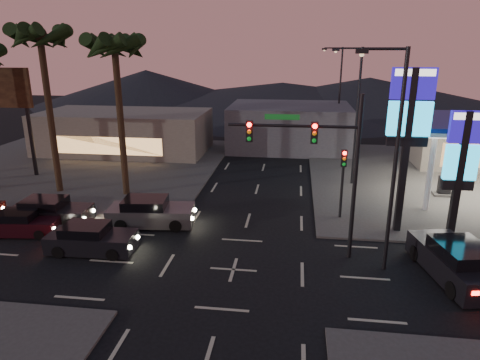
# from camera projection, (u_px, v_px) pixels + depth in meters

# --- Properties ---
(ground) EXTENTS (140.00, 140.00, 0.00)m
(ground) POSITION_uv_depth(u_px,v_px,m) (233.00, 270.00, 20.01)
(ground) COLOR black
(ground) RESTS_ON ground
(corner_lot_ne) EXTENTS (24.00, 24.00, 0.12)m
(corner_lot_ne) POSITION_uv_depth(u_px,v_px,m) (467.00, 181.00, 33.15)
(corner_lot_ne) COLOR #47443F
(corner_lot_ne) RESTS_ON ground
(corner_lot_nw) EXTENTS (24.00, 24.00, 0.12)m
(corner_lot_nw) POSITION_uv_depth(u_px,v_px,m) (78.00, 166.00, 37.14)
(corner_lot_nw) COLOR #47443F
(corner_lot_nw) RESTS_ON ground
(convenience_store) EXTENTS (10.00, 6.00, 4.00)m
(convenience_store) POSITION_uv_depth(u_px,v_px,m) (473.00, 143.00, 37.06)
(convenience_store) COLOR #726B5B
(convenience_store) RESTS_ON ground
(pylon_sign_tall) EXTENTS (2.20, 0.35, 9.00)m
(pylon_sign_tall) POSITION_uv_depth(u_px,v_px,m) (409.00, 119.00, 22.26)
(pylon_sign_tall) COLOR black
(pylon_sign_tall) RESTS_ON ground
(pylon_sign_short) EXTENTS (1.60, 0.35, 7.00)m
(pylon_sign_short) POSITION_uv_depth(u_px,v_px,m) (462.00, 157.00, 21.52)
(pylon_sign_short) COLOR black
(pylon_sign_short) RESTS_ON ground
(traffic_signal_mast) EXTENTS (6.10, 0.39, 8.00)m
(traffic_signal_mast) POSITION_uv_depth(u_px,v_px,m) (319.00, 154.00, 19.88)
(traffic_signal_mast) COLOR black
(traffic_signal_mast) RESTS_ON ground
(pedestal_signal) EXTENTS (0.32, 0.39, 4.30)m
(pedestal_signal) POSITION_uv_depth(u_px,v_px,m) (343.00, 173.00, 25.07)
(pedestal_signal) COLOR black
(pedestal_signal) RESTS_ON ground
(streetlight_near) EXTENTS (2.14, 0.25, 10.00)m
(streetlight_near) POSITION_uv_depth(u_px,v_px,m) (392.00, 150.00, 18.42)
(streetlight_near) COLOR black
(streetlight_near) RESTS_ON ground
(streetlight_mid) EXTENTS (2.14, 0.25, 10.00)m
(streetlight_mid) POSITION_uv_depth(u_px,v_px,m) (355.00, 109.00, 30.72)
(streetlight_mid) COLOR black
(streetlight_mid) RESTS_ON ground
(streetlight_far) EXTENTS (2.14, 0.25, 10.00)m
(streetlight_far) POSITION_uv_depth(u_px,v_px,m) (338.00, 90.00, 43.98)
(streetlight_far) COLOR black
(streetlight_far) RESTS_ON ground
(palm_a) EXTENTS (4.41, 4.41, 10.86)m
(palm_a) POSITION_uv_depth(u_px,v_px,m) (115.00, 56.00, 27.33)
(palm_a) COLOR black
(palm_a) RESTS_ON ground
(palm_b) EXTENTS (4.41, 4.41, 11.46)m
(palm_b) POSITION_uv_depth(u_px,v_px,m) (41.00, 47.00, 27.79)
(palm_b) COLOR black
(palm_b) RESTS_ON ground
(building_far_west) EXTENTS (16.00, 8.00, 4.00)m
(building_far_west) POSITION_uv_depth(u_px,v_px,m) (125.00, 132.00, 41.99)
(building_far_west) COLOR #726B5B
(building_far_west) RESTS_ON ground
(building_far_mid) EXTENTS (12.00, 9.00, 4.40)m
(building_far_mid) POSITION_uv_depth(u_px,v_px,m) (289.00, 127.00, 43.73)
(building_far_mid) COLOR #4C4C51
(building_far_mid) RESTS_ON ground
(hill_left) EXTENTS (40.00, 40.00, 6.00)m
(hill_left) POSITION_uv_depth(u_px,v_px,m) (147.00, 87.00, 79.05)
(hill_left) COLOR black
(hill_left) RESTS_ON ground
(hill_right) EXTENTS (50.00, 50.00, 5.00)m
(hill_right) POSITION_uv_depth(u_px,v_px,m) (369.00, 92.00, 74.21)
(hill_right) COLOR black
(hill_right) RESTS_ON ground
(hill_center) EXTENTS (60.00, 60.00, 4.00)m
(hill_center) POSITION_uv_depth(u_px,v_px,m) (282.00, 94.00, 76.23)
(hill_center) COLOR black
(hill_center) RESTS_ON ground
(car_lane_a_front) EXTENTS (4.53, 2.02, 1.46)m
(car_lane_a_front) POSITION_uv_depth(u_px,v_px,m) (91.00, 239.00, 21.63)
(car_lane_a_front) COLOR black
(car_lane_a_front) RESTS_ON ground
(car_lane_a_mid) EXTENTS (4.20, 2.07, 1.33)m
(car_lane_a_mid) POSITION_uv_depth(u_px,v_px,m) (22.00, 223.00, 23.71)
(car_lane_a_mid) COLOR black
(car_lane_a_mid) RESTS_ON ground
(car_lane_b_front) EXTENTS (5.17, 2.55, 1.64)m
(car_lane_b_front) POSITION_uv_depth(u_px,v_px,m) (150.00, 213.00, 24.87)
(car_lane_b_front) COLOR #4C4C4E
(car_lane_b_front) RESTS_ON ground
(car_lane_b_mid) EXTENTS (4.81, 2.18, 1.54)m
(car_lane_b_mid) POSITION_uv_depth(u_px,v_px,m) (49.00, 212.00, 25.06)
(car_lane_b_mid) COLOR black
(car_lane_b_mid) RESTS_ON ground
(suv_station) EXTENTS (3.19, 5.57, 1.76)m
(suv_station) POSITION_uv_depth(u_px,v_px,m) (457.00, 262.00, 19.06)
(suv_station) COLOR black
(suv_station) RESTS_ON ground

